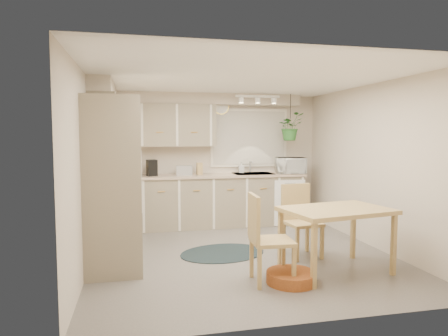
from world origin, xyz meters
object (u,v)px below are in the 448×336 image
Objects in this scene: dining_table at (336,240)px; braided_rug at (223,253)px; chair_left at (272,239)px; pet_bed at (291,277)px; chair_back at (303,221)px; microwave at (291,164)px.

braided_rug is (-1.17, 1.03, -0.38)m from dining_table.
braided_rug is (-0.31, 1.19, -0.49)m from chair_left.
chair_left is at bearing -169.31° from dining_table.
pet_bed is at bearing -160.53° from dining_table.
braided_rug is 1.37m from pet_bed.
dining_table is 1.27× the size of chair_back.
dining_table is 0.88m from chair_left.
dining_table is 2.77m from microwave.
braided_rug is 2.55m from microwave.
dining_table reaches higher than braided_rug.
microwave is at bearing 68.48° from pet_bed.
dining_table is 2.23× the size of pet_bed.
chair_back is 1.76× the size of pet_bed.
microwave reaches higher than pet_bed.
chair_back is at bearing -96.67° from microwave.
chair_left is 1.09m from chair_back.
dining_table is 1.24× the size of chair_left.
pet_bed is at bearing 74.28° from chair_left.
chair_left reaches higher than dining_table.
dining_table is at bearing 104.35° from chair_left.
braided_rug is at bearing 111.97° from pet_bed.
chair_left is 1.33m from braided_rug.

